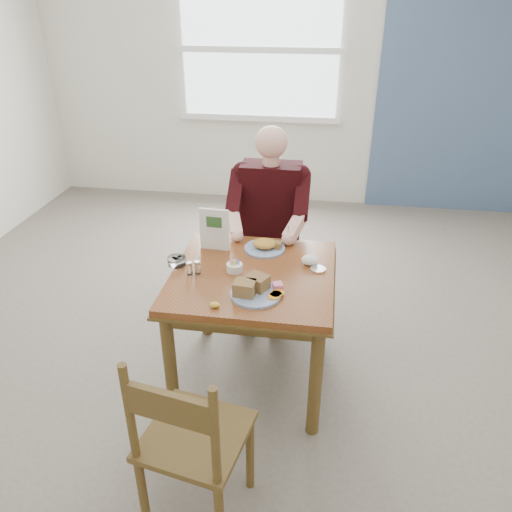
% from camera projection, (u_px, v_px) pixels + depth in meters
% --- Properties ---
extents(floor, '(6.00, 6.00, 0.00)m').
position_uv_depth(floor, '(253.00, 375.00, 3.14)').
color(floor, '#5F584D').
rests_on(floor, ground).
extents(wall_back, '(5.50, 0.00, 5.50)m').
position_uv_depth(wall_back, '(299.00, 71.00, 5.09)').
color(wall_back, silver).
rests_on(wall_back, ground).
extents(accent_panel, '(1.60, 0.02, 2.80)m').
position_uv_depth(accent_panel, '(463.00, 75.00, 4.85)').
color(accent_panel, '#465E83').
rests_on(accent_panel, ground).
extents(lemon_wedge, '(0.05, 0.04, 0.03)m').
position_uv_depth(lemon_wedge, '(215.00, 305.00, 2.48)').
color(lemon_wedge, gold).
rests_on(lemon_wedge, table).
extents(napkin, '(0.11, 0.10, 0.06)m').
position_uv_depth(napkin, '(310.00, 260.00, 2.85)').
color(napkin, white).
rests_on(napkin, table).
extents(metal_dish, '(0.11, 0.11, 0.01)m').
position_uv_depth(metal_dish, '(318.00, 269.00, 2.81)').
color(metal_dish, silver).
rests_on(metal_dish, table).
extents(window, '(1.72, 0.04, 1.42)m').
position_uv_depth(window, '(260.00, 50.00, 5.02)').
color(window, white).
rests_on(window, wall_back).
extents(table, '(0.92, 0.92, 0.75)m').
position_uv_depth(table, '(253.00, 289.00, 2.84)').
color(table, brown).
rests_on(table, ground).
extents(chair_far, '(0.42, 0.42, 0.95)m').
position_uv_depth(chair_far, '(270.00, 250.00, 3.61)').
color(chair_far, brown).
rests_on(chair_far, ground).
extents(chair_near, '(0.49, 0.49, 0.95)m').
position_uv_depth(chair_near, '(191.00, 442.00, 2.09)').
color(chair_near, brown).
rests_on(chair_near, ground).
extents(diner, '(0.53, 0.56, 1.39)m').
position_uv_depth(diner, '(269.00, 213.00, 3.37)').
color(diner, gray).
rests_on(diner, chair_far).
extents(near_plate, '(0.32, 0.32, 0.09)m').
position_uv_depth(near_plate, '(254.00, 289.00, 2.58)').
color(near_plate, white).
rests_on(near_plate, table).
extents(far_plate, '(0.27, 0.27, 0.07)m').
position_uv_depth(far_plate, '(265.00, 246.00, 3.02)').
color(far_plate, white).
rests_on(far_plate, table).
extents(caddy, '(0.10, 0.10, 0.07)m').
position_uv_depth(caddy, '(234.00, 267.00, 2.79)').
color(caddy, white).
rests_on(caddy, table).
extents(shakers, '(0.09, 0.06, 0.08)m').
position_uv_depth(shakers, '(194.00, 268.00, 2.76)').
color(shakers, white).
rests_on(shakers, table).
extents(creamer, '(0.13, 0.13, 0.05)m').
position_uv_depth(creamer, '(177.00, 261.00, 2.85)').
color(creamer, white).
rests_on(creamer, table).
extents(menu, '(0.18, 0.03, 0.26)m').
position_uv_depth(menu, '(214.00, 229.00, 2.97)').
color(menu, white).
rests_on(menu, table).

